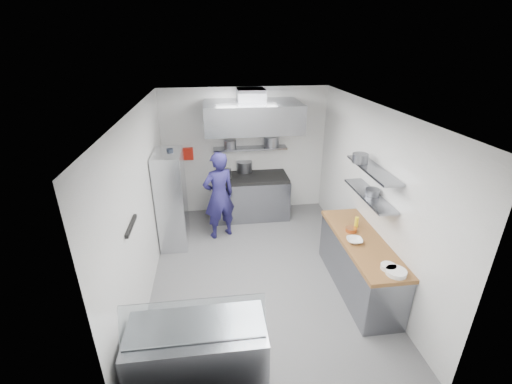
{
  "coord_description": "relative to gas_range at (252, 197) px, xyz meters",
  "views": [
    {
      "loc": [
        -0.7,
        -4.81,
        3.68
      ],
      "look_at": [
        0.0,
        0.6,
        1.25
      ],
      "focal_mm": 24.0,
      "sensor_mm": 36.0,
      "label": 1
    }
  ],
  "objects": [
    {
      "name": "floor",
      "position": [
        -0.1,
        -2.1,
        -0.45
      ],
      "size": [
        5.0,
        5.0,
        0.0
      ],
      "primitive_type": "plane",
      "color": "#4E4E50",
      "rests_on": "ground"
    },
    {
      "name": "ceiling",
      "position": [
        -0.1,
        -2.1,
        2.35
      ],
      "size": [
        5.0,
        5.0,
        0.0
      ],
      "primitive_type": "plane",
      "rotation": [
        3.14,
        0.0,
        0.0
      ],
      "color": "silver",
      "rests_on": "wall_back"
    },
    {
      "name": "wall_back",
      "position": [
        -0.1,
        0.4,
        0.95
      ],
      "size": [
        3.6,
        2.8,
        0.02
      ],
      "primitive_type": "cube",
      "rotation": [
        1.57,
        0.0,
        0.0
      ],
      "color": "white",
      "rests_on": "floor"
    },
    {
      "name": "wall_front",
      "position": [
        -0.1,
        -4.6,
        0.95
      ],
      "size": [
        3.6,
        2.8,
        0.02
      ],
      "primitive_type": "cube",
      "rotation": [
        -1.57,
        0.0,
        0.0
      ],
      "color": "white",
      "rests_on": "floor"
    },
    {
      "name": "wall_left",
      "position": [
        -1.9,
        -2.1,
        0.95
      ],
      "size": [
        2.8,
        5.0,
        0.02
      ],
      "primitive_type": "cube",
      "rotation": [
        1.57,
        0.0,
        1.57
      ],
      "color": "white",
      "rests_on": "floor"
    },
    {
      "name": "wall_right",
      "position": [
        1.7,
        -2.1,
        0.95
      ],
      "size": [
        2.8,
        5.0,
        0.02
      ],
      "primitive_type": "cube",
      "rotation": [
        1.57,
        0.0,
        -1.57
      ],
      "color": "white",
      "rests_on": "floor"
    },
    {
      "name": "gas_range",
      "position": [
        0.0,
        0.0,
        0.0
      ],
      "size": [
        1.6,
        0.8,
        0.9
      ],
      "primitive_type": "cube",
      "color": "gray",
      "rests_on": "floor"
    },
    {
      "name": "cooktop",
      "position": [
        0.0,
        0.0,
        0.48
      ],
      "size": [
        1.57,
        0.78,
        0.06
      ],
      "primitive_type": "cube",
      "color": "black",
      "rests_on": "gas_range"
    },
    {
      "name": "stock_pot_left",
      "position": [
        -0.57,
        -0.03,
        0.61
      ],
      "size": [
        0.25,
        0.25,
        0.2
      ],
      "primitive_type": "cylinder",
      "color": "slate",
      "rests_on": "cooktop"
    },
    {
      "name": "stock_pot_mid",
      "position": [
        -0.13,
        0.32,
        0.63
      ],
      "size": [
        0.35,
        0.35,
        0.24
      ],
      "primitive_type": "cylinder",
      "color": "slate",
      "rests_on": "cooktop"
    },
    {
      "name": "over_range_shelf",
      "position": [
        0.0,
        0.24,
        1.07
      ],
      "size": [
        1.6,
        0.3,
        0.04
      ],
      "primitive_type": "cube",
      "color": "gray",
      "rests_on": "wall_back"
    },
    {
      "name": "shelf_pot_a",
      "position": [
        -0.44,
        0.23,
        1.18
      ],
      "size": [
        0.27,
        0.27,
        0.18
      ],
      "primitive_type": "cylinder",
      "color": "slate",
      "rests_on": "over_range_shelf"
    },
    {
      "name": "shelf_pot_b",
      "position": [
        0.47,
        0.27,
        1.2
      ],
      "size": [
        0.32,
        0.32,
        0.22
      ],
      "primitive_type": "cylinder",
      "color": "slate",
      "rests_on": "over_range_shelf"
    },
    {
      "name": "extractor_hood",
      "position": [
        0.0,
        -0.18,
        1.85
      ],
      "size": [
        1.9,
        1.15,
        0.55
      ],
      "primitive_type": "cube",
      "color": "gray",
      "rests_on": "wall_back"
    },
    {
      "name": "hood_duct",
      "position": [
        0.0,
        0.05,
        2.23
      ],
      "size": [
        0.55,
        0.55,
        0.24
      ],
      "primitive_type": "cube",
      "color": "slate",
      "rests_on": "extractor_hood"
    },
    {
      "name": "red_firebox",
      "position": [
        -1.35,
        0.34,
        0.97
      ],
      "size": [
        0.22,
        0.1,
        0.26
      ],
      "primitive_type": "cube",
      "color": "red",
      "rests_on": "wall_back"
    },
    {
      "name": "chef",
      "position": [
        -0.74,
        -0.79,
        0.44
      ],
      "size": [
        0.76,
        0.65,
        1.78
      ],
      "primitive_type": "imported",
      "rotation": [
        0.0,
        0.0,
        3.54
      ],
      "color": "#1D1A4E",
      "rests_on": "floor"
    },
    {
      "name": "wire_rack",
      "position": [
        -1.63,
        -0.9,
        0.48
      ],
      "size": [
        0.5,
        0.9,
        1.85
      ],
      "primitive_type": "cube",
      "color": "silver",
      "rests_on": "floor"
    },
    {
      "name": "rack_bin_a",
      "position": [
        -1.63,
        -1.09,
        0.35
      ],
      "size": [
        0.18,
        0.22,
        0.2
      ],
      "primitive_type": "cube",
      "color": "white",
      "rests_on": "wire_rack"
    },
    {
      "name": "rack_bin_b",
      "position": [
        -1.63,
        -0.72,
        0.85
      ],
      "size": [
        0.13,
        0.17,
        0.15
      ],
      "primitive_type": "cube",
      "color": "yellow",
      "rests_on": "wire_rack"
    },
    {
      "name": "rack_jar",
      "position": [
        -1.58,
        -0.83,
        1.35
      ],
      "size": [
        0.12,
        0.12,
        0.18
      ],
      "primitive_type": "cylinder",
      "color": "black",
      "rests_on": "wire_rack"
    },
    {
      "name": "knife_strip",
      "position": [
        -1.88,
        -3.0,
        1.1
      ],
      "size": [
        0.04,
        0.55,
        0.05
      ],
      "primitive_type": "cube",
      "color": "black",
      "rests_on": "wall_left"
    },
    {
      "name": "prep_counter_base",
      "position": [
        1.38,
        -2.7,
        -0.03
      ],
      "size": [
        0.62,
        2.0,
        0.84
      ],
      "primitive_type": "cube",
      "color": "gray",
      "rests_on": "floor"
    },
    {
      "name": "prep_counter_top",
      "position": [
        1.38,
        -2.7,
        0.42
      ],
      "size": [
        0.65,
        2.04,
        0.06
      ],
      "primitive_type": "cube",
      "color": "brown",
      "rests_on": "prep_counter_base"
    },
    {
      "name": "plate_stack_a",
      "position": [
        1.46,
        -3.56,
        0.48
      ],
      "size": [
        0.27,
        0.27,
        0.06
      ],
      "primitive_type": "cylinder",
      "color": "white",
      "rests_on": "prep_counter_top"
    },
    {
      "name": "plate_stack_b",
      "position": [
        1.42,
        -3.44,
        0.48
      ],
      "size": [
        0.2,
        0.2,
        0.06
      ],
      "primitive_type": "cylinder",
      "color": "white",
      "rests_on": "prep_counter_top"
    },
    {
      "name": "copper_pan",
      "position": [
        1.3,
        -2.44,
        0.48
      ],
      "size": [
        0.18,
        0.18,
        0.06
      ],
      "primitive_type": "cylinder",
      "color": "#D0733A",
      "rests_on": "prep_counter_top"
    },
    {
      "name": "squeeze_bottle",
      "position": [
        1.43,
        -2.32,
        0.54
      ],
      "size": [
        0.06,
        0.06,
        0.18
      ],
      "primitive_type": "cylinder",
      "color": "yellow",
      "rests_on": "prep_counter_top"
    },
    {
      "name": "mixing_bowl",
      "position": [
        1.23,
        -2.75,
        0.48
      ],
      "size": [
        0.27,
        0.27,
        0.06
      ],
      "primitive_type": "imported",
      "rotation": [
        0.0,
        0.0,
        -0.18
      ],
      "color": "white",
      "rests_on": "prep_counter_top"
    },
    {
      "name": "wall_shelf_lower",
      "position": [
        1.54,
        -2.4,
        1.05
      ],
      "size": [
        0.3,
        1.3,
        0.04
      ],
      "primitive_type": "cube",
      "color": "gray",
      "rests_on": "wall_right"
    },
    {
      "name": "wall_shelf_upper",
      "position": [
        1.54,
        -2.4,
        1.47
      ],
      "size": [
        0.3,
        1.3,
        0.04
      ],
      "primitive_type": "cube",
      "color": "gray",
      "rests_on": "wall_right"
    },
    {
      "name": "shelf_pot_c",
      "position": [
        1.56,
        -2.44,
        1.12
      ],
      "size": [
        0.21,
        0.21,
        0.1
      ],
      "primitive_type": "cylinder",
      "color": "slate",
      "rests_on": "wall_shelf_lower"
    },
    {
      "name": "shelf_pot_d",
      "position": [
        1.44,
        -2.12,
        1.56
      ],
      "size": [
        0.25,
        0.25,
        0.14
      ],
      "primitive_type": "cylinder",
      "color": "slate",
      "rests_on": "wall_shelf_upper"
    },
    {
      "name": "display_case",
      "position": [
        -1.09,
        -4.1,
        -0.03
      ],
      "size": [
        1.5,
        0.7,
        0.85
      ],
      "primitive_type": "cube",
      "color": "gray",
      "rests_on": "floor"
    },
    {
      "name": "display_glass",
      "position": [
        -1.09,
        -4.22,
        0.62
      ],
      "size": [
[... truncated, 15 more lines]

